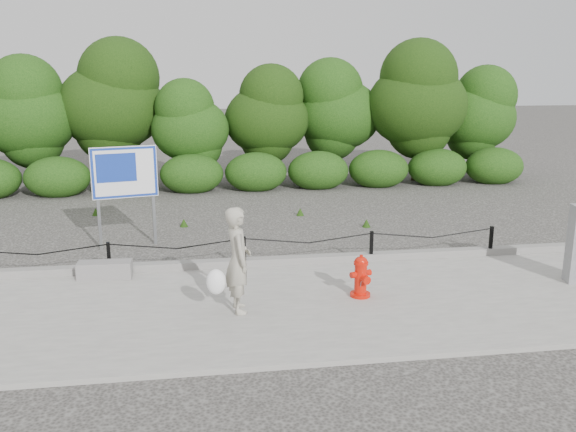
{
  "coord_description": "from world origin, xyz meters",
  "views": [
    {
      "loc": [
        -0.83,
        -11.09,
        3.83
      ],
      "look_at": [
        0.87,
        0.2,
        1.0
      ],
      "focal_mm": 38.0,
      "sensor_mm": 36.0,
      "label": 1
    }
  ],
  "objects_px": {
    "fire_hydrant": "(361,277)",
    "pedestrian": "(237,261)",
    "concrete_block": "(105,270)",
    "advertising_sign": "(124,177)"
  },
  "relations": [
    {
      "from": "fire_hydrant",
      "to": "pedestrian",
      "type": "relative_size",
      "value": 0.43
    },
    {
      "from": "fire_hydrant",
      "to": "pedestrian",
      "type": "height_order",
      "value": "pedestrian"
    },
    {
      "from": "pedestrian",
      "to": "advertising_sign",
      "type": "xyz_separation_m",
      "value": [
        -2.07,
        4.08,
        0.65
      ]
    },
    {
      "from": "concrete_block",
      "to": "advertising_sign",
      "type": "distance_m",
      "value": 2.56
    },
    {
      "from": "fire_hydrant",
      "to": "concrete_block",
      "type": "height_order",
      "value": "fire_hydrant"
    },
    {
      "from": "pedestrian",
      "to": "advertising_sign",
      "type": "relative_size",
      "value": 0.76
    },
    {
      "from": "concrete_block",
      "to": "advertising_sign",
      "type": "height_order",
      "value": "advertising_sign"
    },
    {
      "from": "fire_hydrant",
      "to": "advertising_sign",
      "type": "bearing_deg",
      "value": 121.02
    },
    {
      "from": "concrete_block",
      "to": "advertising_sign",
      "type": "xyz_separation_m",
      "value": [
        0.19,
        2.19,
        1.31
      ]
    },
    {
      "from": "fire_hydrant",
      "to": "advertising_sign",
      "type": "xyz_separation_m",
      "value": [
        -4.15,
        3.77,
        1.12
      ]
    }
  ]
}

